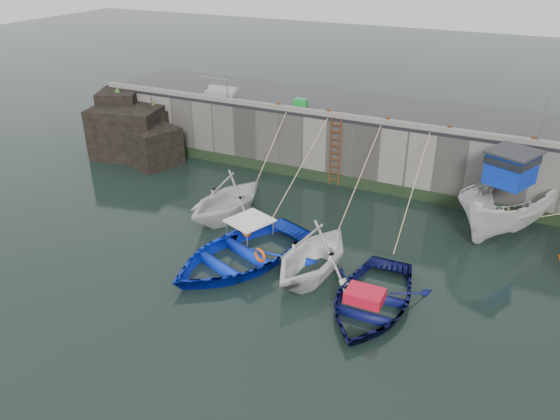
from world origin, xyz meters
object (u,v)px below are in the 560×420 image
at_px(boat_near_navy, 371,305).
at_px(boat_far_white, 510,204).
at_px(boat_near_white, 228,216).
at_px(bollard_b, 329,112).
at_px(bollard_c, 388,120).
at_px(fish_crate, 301,102).
at_px(boat_near_blacktrim, 312,275).
at_px(boat_near_blue, 240,261).
at_px(bollard_d, 449,129).
at_px(ladder, 335,152).
at_px(bollard_a, 279,106).
at_px(bollard_e, 534,140).

height_order(boat_near_navy, boat_far_white, boat_far_white).
distance_m(boat_near_white, bollard_b, 6.65).
relative_size(boat_near_white, bollard_c, 15.15).
height_order(boat_near_navy, fish_crate, fish_crate).
bearing_deg(boat_near_blacktrim, bollard_b, 114.12).
distance_m(boat_near_blue, boat_near_blacktrim, 2.66).
xyz_separation_m(boat_near_white, bollard_d, (7.58, 5.30, 3.30)).
xyz_separation_m(ladder, bollard_a, (-3.00, 0.34, 1.71)).
bearing_deg(boat_near_navy, boat_near_white, 154.71).
bearing_deg(fish_crate, boat_near_blue, -77.14).
height_order(boat_near_blacktrim, boat_near_navy, boat_near_blacktrim).
height_order(ladder, boat_near_blue, ladder).
relative_size(boat_near_white, boat_near_blacktrim, 1.00).
height_order(bollard_a, bollard_e, same).
xyz_separation_m(fish_crate, bollard_a, (-0.71, -0.90, -0.02)).
distance_m(boat_near_white, bollard_e, 12.46).
bearing_deg(ladder, bollard_e, 2.40).
distance_m(bollard_a, bollard_e, 11.00).
height_order(ladder, bollard_d, bollard_d).
xyz_separation_m(boat_near_blue, bollard_d, (5.38, 8.13, 3.30)).
height_order(bollard_c, bollard_e, same).
height_order(boat_near_navy, bollard_c, bollard_c).
bearing_deg(boat_near_white, boat_near_blacktrim, -18.37).
relative_size(boat_near_blue, boat_near_navy, 1.19).
relative_size(fish_crate, bollard_a, 2.26).
distance_m(bollard_a, bollard_d, 7.80).
relative_size(boat_near_navy, bollard_e, 17.24).
relative_size(fish_crate, bollard_b, 2.26).
bearing_deg(bollard_b, bollard_d, 0.00).
relative_size(boat_near_blacktrim, boat_near_navy, 0.88).
relative_size(ladder, boat_far_white, 0.47).
xyz_separation_m(boat_near_blacktrim, fish_crate, (-4.35, 8.72, 3.32)).
relative_size(boat_near_white, boat_near_blue, 0.74).
height_order(boat_near_white, bollard_e, bollard_e).
xyz_separation_m(ladder, fish_crate, (-2.29, 1.24, 1.73)).
bearing_deg(bollard_d, fish_crate, 172.75).
xyz_separation_m(bollard_b, bollard_c, (2.70, 0.00, 0.00)).
bearing_deg(bollard_e, boat_near_white, -153.80).
xyz_separation_m(boat_near_blue, boat_near_navy, (4.97, -0.45, 0.00)).
distance_m(ladder, bollard_d, 5.11).
relative_size(ladder, bollard_d, 11.43).
bearing_deg(ladder, boat_near_white, -119.21).
bearing_deg(boat_near_blacktrim, boat_near_white, 158.51).
bearing_deg(boat_near_blacktrim, bollard_c, 94.96).
distance_m(fish_crate, bollard_e, 10.33).
distance_m(boat_far_white, bollard_b, 8.58).
xyz_separation_m(ladder, boat_far_white, (7.67, -0.97, -0.56)).
height_order(boat_near_blacktrim, bollard_d, bollard_d).
height_order(boat_near_navy, bollard_e, bollard_e).
distance_m(boat_near_navy, bollard_c, 9.45).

